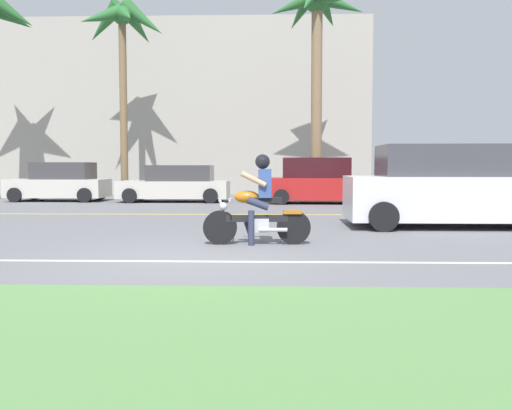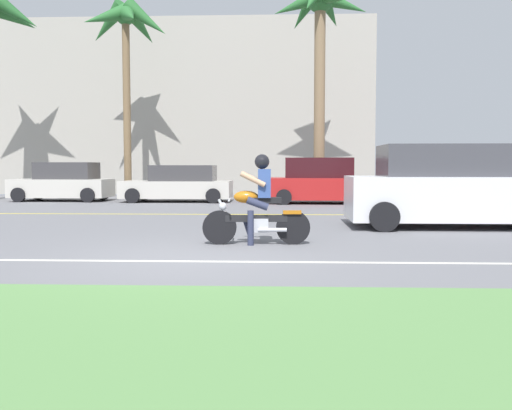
{
  "view_description": "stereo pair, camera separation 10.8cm",
  "coord_description": "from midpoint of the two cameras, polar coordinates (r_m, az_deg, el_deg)",
  "views": [
    {
      "loc": [
        1.15,
        -8.42,
        1.4
      ],
      "look_at": [
        0.79,
        2.62,
        0.63
      ],
      "focal_mm": 39.82,
      "sensor_mm": 36.0,
      "label": 1
    },
    {
      "loc": [
        1.26,
        -8.42,
        1.4
      ],
      "look_at": [
        0.79,
        2.62,
        0.63
      ],
      "focal_mm": 39.82,
      "sensor_mm": 36.0,
      "label": 2
    }
  ],
  "objects": [
    {
      "name": "parked_car_0",
      "position": [
        23.85,
        -18.66,
        2.11
      ],
      "size": [
        3.86,
        1.95,
        1.54
      ],
      "color": "beige",
      "rests_on": "ground"
    },
    {
      "name": "grass_median",
      "position": [
        4.69,
        -12.96,
        -13.09
      ],
      "size": [
        56.0,
        3.8,
        0.06
      ],
      "primitive_type": "cube",
      "color": "#5B8C4C",
      "rests_on": "ground"
    },
    {
      "name": "suv_nearby",
      "position": [
        13.65,
        19.45,
        1.69
      ],
      "size": [
        4.87,
        2.19,
        1.87
      ],
      "color": "silver",
      "rests_on": "ground"
    },
    {
      "name": "parked_car_2",
      "position": [
        21.3,
        6.95,
        2.28
      ],
      "size": [
        4.31,
        2.1,
        1.7
      ],
      "color": "#AD1E1E",
      "rests_on": "ground"
    },
    {
      "name": "parked_car_1",
      "position": [
        22.31,
        -7.61,
        2.06
      ],
      "size": [
        4.23,
        1.99,
        1.42
      ],
      "color": "beige",
      "rests_on": "ground"
    },
    {
      "name": "ground",
      "position": [
        11.57,
        -3.59,
        -3.09
      ],
      "size": [
        56.0,
        30.0,
        0.04
      ],
      "primitive_type": "cube",
      "color": "slate"
    },
    {
      "name": "palm_tree_2",
      "position": [
        23.9,
        6.58,
        18.03
      ],
      "size": [
        3.97,
        3.81,
        8.76
      ],
      "color": "#846B4C",
      "rests_on": "ground"
    },
    {
      "name": "lane_line_near",
      "position": [
        8.37,
        -5.93,
        -5.64
      ],
      "size": [
        50.4,
        0.12,
        0.01
      ],
      "primitive_type": "cube",
      "color": "silver",
      "rests_on": "ground"
    },
    {
      "name": "palm_tree_0",
      "position": [
        25.76,
        -12.79,
        16.78
      ],
      "size": [
        3.94,
        3.94,
        8.51
      ],
      "color": "brown",
      "rests_on": "ground"
    },
    {
      "name": "building_far",
      "position": [
        30.01,
        -7.6,
        9.43
      ],
      "size": [
        19.52,
        4.0,
        8.55
      ],
      "primitive_type": "cube",
      "color": "#A8A399",
      "rests_on": "ground"
    },
    {
      "name": "motorcyclist",
      "position": [
        10.06,
        0.44,
        -0.14
      ],
      "size": [
        1.92,
        0.63,
        1.6
      ],
      "color": "black",
      "rests_on": "ground"
    },
    {
      "name": "lane_line_far",
      "position": [
        16.32,
        -1.83,
        -0.94
      ],
      "size": [
        50.4,
        0.12,
        0.01
      ],
      "primitive_type": "cube",
      "color": "yellow",
      "rests_on": "ground"
    }
  ]
}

